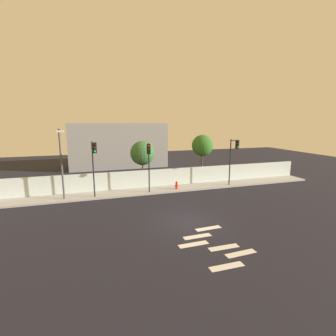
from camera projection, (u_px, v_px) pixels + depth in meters
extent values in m
plane|color=black|center=(187.00, 221.00, 17.70)|extent=(80.00, 80.00, 0.00)
cube|color=#A8A8A8|center=(157.00, 190.00, 25.35)|extent=(36.00, 2.40, 0.15)
cube|color=silver|center=(153.00, 178.00, 26.37)|extent=(36.00, 0.18, 1.80)
cube|color=silver|center=(227.00, 266.00, 12.19)|extent=(1.80, 0.44, 0.01)
cube|color=silver|center=(241.00, 253.00, 13.40)|extent=(1.82, 0.52, 0.01)
cube|color=silver|center=(224.00, 247.00, 14.03)|extent=(1.80, 0.46, 0.01)
cube|color=silver|center=(193.00, 244.00, 14.38)|extent=(1.81, 0.47, 0.01)
cube|color=silver|center=(197.00, 236.00, 15.36)|extent=(1.81, 0.47, 0.01)
cube|color=silver|center=(208.00, 228.00, 16.51)|extent=(1.82, 0.53, 0.01)
cylinder|color=black|center=(149.00, 168.00, 24.00)|extent=(0.12, 0.12, 4.79)
cylinder|color=black|center=(149.00, 145.00, 23.04)|extent=(0.34, 1.07, 0.08)
cube|color=black|center=(149.00, 149.00, 22.58)|extent=(0.38, 0.28, 0.90)
sphere|color=red|center=(149.00, 146.00, 22.41)|extent=(0.18, 0.18, 0.18)
sphere|color=#33260A|center=(149.00, 149.00, 22.46)|extent=(0.18, 0.18, 0.18)
sphere|color=black|center=(149.00, 152.00, 22.51)|extent=(0.18, 0.18, 0.18)
cylinder|color=black|center=(93.00, 170.00, 22.43)|extent=(0.12, 0.12, 5.06)
cylinder|color=black|center=(93.00, 143.00, 21.46)|extent=(0.25, 1.16, 0.08)
cube|color=black|center=(94.00, 148.00, 21.01)|extent=(0.37, 0.25, 0.90)
sphere|color=black|center=(95.00, 145.00, 20.86)|extent=(0.18, 0.18, 0.18)
sphere|color=#33260A|center=(95.00, 148.00, 20.91)|extent=(0.18, 0.18, 0.18)
sphere|color=#19F24C|center=(95.00, 151.00, 20.96)|extent=(0.18, 0.18, 0.18)
cylinder|color=black|center=(230.00, 162.00, 26.67)|extent=(0.12, 0.12, 4.94)
cylinder|color=black|center=(234.00, 141.00, 25.81)|extent=(0.25, 0.96, 0.08)
cube|color=black|center=(237.00, 144.00, 25.46)|extent=(0.37, 0.26, 0.90)
sphere|color=black|center=(238.00, 142.00, 25.31)|extent=(0.18, 0.18, 0.18)
sphere|color=#33260A|center=(238.00, 145.00, 25.36)|extent=(0.18, 0.18, 0.18)
sphere|color=#19F24C|center=(238.00, 147.00, 25.41)|extent=(0.18, 0.18, 0.18)
cylinder|color=#4C4C51|center=(62.00, 165.00, 21.72)|extent=(0.16, 0.16, 6.20)
cylinder|color=#4C4C51|center=(59.00, 130.00, 20.42)|extent=(0.34, 1.65, 0.10)
cube|color=beige|center=(60.00, 131.00, 19.71)|extent=(0.63, 0.33, 0.16)
cylinder|color=red|center=(177.00, 186.00, 25.40)|extent=(0.24, 0.24, 0.64)
sphere|color=red|center=(177.00, 183.00, 25.33)|extent=(0.26, 0.26, 0.26)
cylinder|color=red|center=(175.00, 186.00, 25.34)|extent=(0.10, 0.09, 0.09)
cylinder|color=red|center=(178.00, 186.00, 25.44)|extent=(0.10, 0.09, 0.09)
cylinder|color=brown|center=(143.00, 172.00, 27.51)|extent=(0.16, 0.16, 2.83)
sphere|color=#366B35|center=(142.00, 153.00, 27.11)|extent=(2.64, 2.64, 2.64)
cylinder|color=brown|center=(202.00, 166.00, 29.61)|extent=(0.20, 0.20, 3.47)
sphere|color=#316B25|center=(202.00, 146.00, 29.15)|extent=(2.49, 2.49, 2.49)
cube|color=gray|center=(118.00, 145.00, 38.44)|extent=(14.23, 6.00, 6.66)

